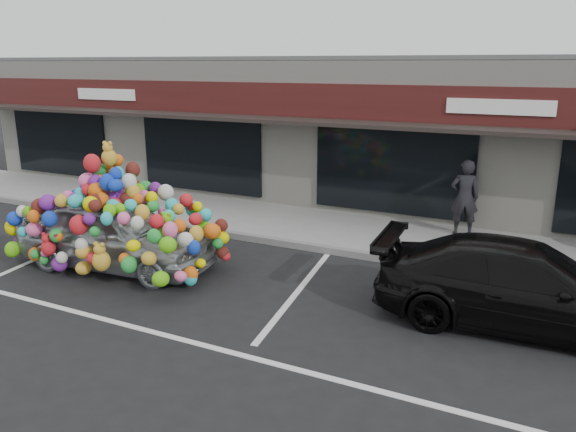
% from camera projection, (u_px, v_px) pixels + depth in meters
% --- Properties ---
extents(ground, '(90.00, 90.00, 0.00)m').
position_uv_depth(ground, '(170.00, 271.00, 11.51)').
color(ground, black).
rests_on(ground, ground).
extents(shop_building, '(24.00, 7.20, 4.31)m').
position_uv_depth(shop_building, '(329.00, 125.00, 18.23)').
color(shop_building, beige).
rests_on(shop_building, ground).
extents(sidewalk, '(26.00, 3.00, 0.15)m').
position_uv_depth(sidewalk, '(264.00, 220.00, 14.94)').
color(sidewalk, gray).
rests_on(sidewalk, ground).
extents(kerb, '(26.00, 0.18, 0.16)m').
position_uv_depth(kerb, '(235.00, 235.00, 13.65)').
color(kerb, slate).
rests_on(kerb, ground).
extents(parking_stripe_left, '(0.73, 4.37, 0.01)m').
position_uv_depth(parking_stripe_left, '(65.00, 246.00, 13.06)').
color(parking_stripe_left, silver).
rests_on(parking_stripe_left, ground).
extents(parking_stripe_mid, '(0.73, 4.37, 0.01)m').
position_uv_depth(parking_stripe_mid, '(298.00, 291.00, 10.48)').
color(parking_stripe_mid, silver).
rests_on(parking_stripe_mid, ground).
extents(lane_line, '(14.00, 0.12, 0.01)m').
position_uv_depth(lane_line, '(181.00, 339.00, 8.66)').
color(lane_line, silver).
rests_on(lane_line, ground).
extents(toy_car, '(3.07, 4.66, 2.63)m').
position_uv_depth(toy_car, '(115.00, 226.00, 11.54)').
color(toy_car, gray).
rests_on(toy_car, ground).
extents(black_sedan, '(2.23, 4.85, 1.38)m').
position_uv_depth(black_sedan, '(525.00, 286.00, 8.95)').
color(black_sedan, black).
rests_on(black_sedan, ground).
extents(pedestrian_a, '(0.76, 0.60, 1.81)m').
position_uv_depth(pedestrian_a, '(465.00, 197.00, 13.26)').
color(pedestrian_a, black).
rests_on(pedestrian_a, sidewalk).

